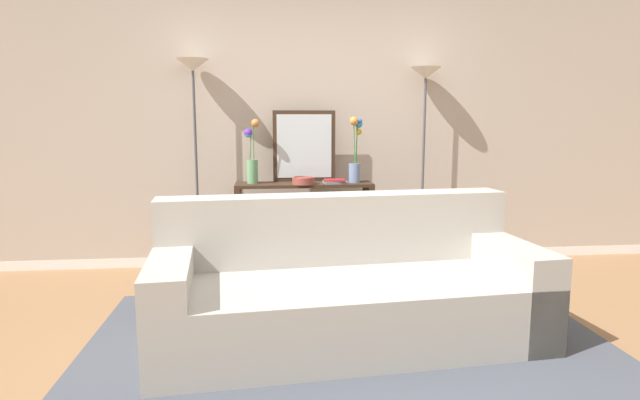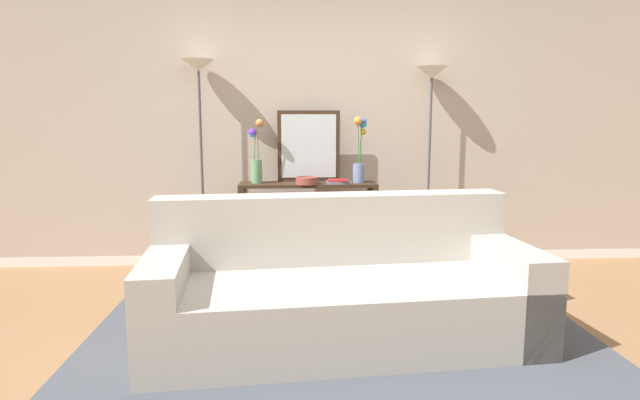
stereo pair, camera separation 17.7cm
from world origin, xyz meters
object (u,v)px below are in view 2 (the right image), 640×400
object	(u,v)px
console_table	(308,212)
book_stack	(339,182)
floor_lamp_right	(431,111)
vase_short_flowers	(360,155)
fruit_bowl	(307,180)
vase_tall_flowers	(256,156)
book_row_under_console	(274,266)
floor_lamp_left	(200,107)
couch	(341,291)
wall_mirror	(309,146)

from	to	relation	value
console_table	book_stack	world-z (taller)	book_stack
floor_lamp_right	vase_short_flowers	bearing A→B (deg)	-168.49
floor_lamp_right	console_table	bearing A→B (deg)	-173.42
floor_lamp_right	fruit_bowl	bearing A→B (deg)	-168.88
vase_tall_flowers	book_row_under_console	size ratio (longest dim) A/B	1.49
floor_lamp_left	floor_lamp_right	bearing A→B (deg)	0.00
vase_short_flowers	book_stack	bearing A→B (deg)	-161.92
console_table	fruit_bowl	bearing A→B (deg)	-97.01
book_stack	console_table	bearing A→B (deg)	165.70
floor_lamp_left	floor_lamp_right	world-z (taller)	floor_lamp_left
couch	wall_mirror	distance (m)	1.80
wall_mirror	book_stack	xyz separation A→B (m)	(0.25, -0.20, -0.30)
vase_tall_flowers	book_stack	size ratio (longest dim) A/B	2.63
couch	console_table	distance (m)	1.49
console_table	book_row_under_console	xyz separation A→B (m)	(-0.31, 0.00, -0.50)
console_table	floor_lamp_right	bearing A→B (deg)	6.58
floor_lamp_right	wall_mirror	bearing A→B (deg)	179.91
floor_lamp_right	vase_short_flowers	xyz separation A→B (m)	(-0.66, -0.14, -0.39)
console_table	floor_lamp_right	size ratio (longest dim) A/B	0.66
console_table	fruit_bowl	world-z (taller)	fruit_bowl
couch	book_stack	world-z (taller)	couch
couch	floor_lamp_left	bearing A→B (deg)	124.73
vase_tall_flowers	fruit_bowl	world-z (taller)	vase_tall_flowers
floor_lamp_left	vase_tall_flowers	size ratio (longest dim) A/B	3.36
wall_mirror	couch	bearing A→B (deg)	-85.01
wall_mirror	book_stack	distance (m)	0.44
fruit_bowl	book_row_under_console	size ratio (longest dim) A/B	0.52
fruit_bowl	book_stack	bearing A→B (deg)	5.15
floor_lamp_right	book_stack	world-z (taller)	floor_lamp_right
console_table	wall_mirror	world-z (taller)	wall_mirror
book_stack	couch	bearing A→B (deg)	-94.72
floor_lamp_right	vase_tall_flowers	world-z (taller)	floor_lamp_right
floor_lamp_right	book_row_under_console	world-z (taller)	floor_lamp_right
fruit_bowl	couch	bearing A→B (deg)	-83.19
console_table	wall_mirror	size ratio (longest dim) A/B	1.90
vase_tall_flowers	console_table	bearing A→B (deg)	-2.86
couch	book_row_under_console	world-z (taller)	couch
console_table	vase_tall_flowers	world-z (taller)	vase_tall_flowers
vase_short_flowers	book_row_under_console	size ratio (longest dim) A/B	1.54
vase_short_flowers	book_row_under_console	distance (m)	1.27
floor_lamp_right	couch	bearing A→B (deg)	-121.35
floor_lamp_left	book_stack	size ratio (longest dim) A/B	8.84
floor_lamp_right	fruit_bowl	distance (m)	1.30
console_table	floor_lamp_left	world-z (taller)	floor_lamp_left
couch	vase_tall_flowers	world-z (taller)	vase_tall_flowers
vase_tall_flowers	book_row_under_console	distance (m)	1.01
vase_tall_flowers	book_stack	world-z (taller)	vase_tall_flowers
book_row_under_console	couch	bearing A→B (deg)	-72.43
fruit_bowl	wall_mirror	bearing A→B (deg)	83.83
couch	floor_lamp_right	size ratio (longest dim) A/B	1.31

